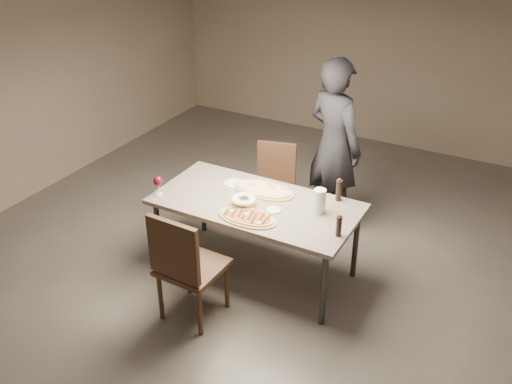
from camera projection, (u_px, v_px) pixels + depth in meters
The scene contains 14 objects.
room at pixel (256, 133), 4.68m from camera, with size 7.00×7.00×7.00m.
dining_table at pixel (256, 208), 5.02m from camera, with size 1.80×0.90×0.75m.
zucchini_pizza at pixel (247, 217), 4.74m from camera, with size 0.53×0.29×0.05m.
ham_pizza at pixel (264, 190), 5.16m from camera, with size 0.59×0.33×0.04m.
bread_basket at pixel (244, 201), 4.92m from camera, with size 0.22×0.22×0.08m.
oil_dish at pixel (273, 210), 4.86m from camera, with size 0.13×0.13×0.01m.
pepper_mill_left at pixel (339, 226), 4.48m from camera, with size 0.05×0.05×0.20m.
pepper_mill_right at pixel (339, 190), 4.97m from camera, with size 0.06×0.06×0.22m.
carafe at pixel (319, 201), 4.78m from camera, with size 0.11×0.11×0.22m.
wine_glass at pixel (158, 182), 5.05m from camera, with size 0.08×0.08×0.18m.
side_plate at pixel (234, 183), 5.29m from camera, with size 0.18×0.18×0.01m.
chair_near at pixel (185, 263), 4.50m from camera, with size 0.50×0.50×1.02m.
chair_far at pixel (274, 181), 5.87m from camera, with size 0.51×0.51×0.89m.
diner at pixel (334, 146), 5.68m from camera, with size 0.66×0.43×1.80m, color black.
Camera 1 is at (2.07, -3.81, 3.23)m, focal length 40.00 mm.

